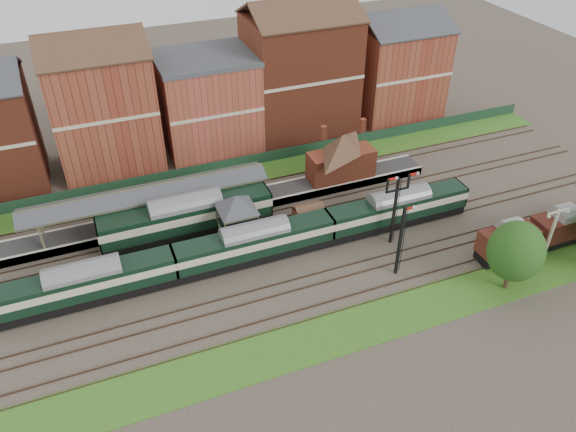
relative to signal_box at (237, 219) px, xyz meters
name	(u,v)px	position (x,y,z in m)	size (l,w,h in m)	color
ground	(276,254)	(3.00, -3.25, -3.19)	(160.00, 160.00, 0.00)	#473D33
grass_back	(231,178)	(3.00, 12.75, -3.16)	(90.00, 4.50, 0.06)	#2D6619
grass_front	(325,337)	(3.00, -15.25, -3.16)	(90.00, 5.00, 0.06)	#2D6619
fence	(226,165)	(3.00, 14.75, -2.44)	(90.00, 0.12, 1.50)	#193823
platform	(204,210)	(-2.00, 6.50, -2.69)	(55.00, 3.40, 1.00)	#2D2D2D
signal_box	(237,219)	(0.00, 0.00, 0.00)	(5.40, 5.40, 6.00)	#677855
brick_hut	(308,217)	(8.00, 0.00, -2.00)	(3.20, 2.64, 2.94)	maroon
station_building	(342,156)	(15.00, 6.50, 0.76)	(8.10, 8.10, 5.90)	brown
canopy	(146,191)	(-8.00, 6.50, 1.39)	(26.00, 3.89, 4.08)	#4D5434
semaphore_bracket	(395,206)	(15.04, -5.75, 1.44)	(3.60, 0.25, 8.18)	black
semaphore_siding	(400,240)	(13.02, -10.25, 0.96)	(1.23, 0.25, 8.00)	black
yard_lamp	(551,235)	(27.00, -14.75, 0.79)	(2.60, 0.22, 7.00)	beige
town_backdrop	(206,98)	(2.82, 21.75, 3.81)	(69.00, 10.00, 16.00)	brown
dmu_train	(255,243)	(0.79, -3.25, -0.98)	(48.92, 2.58, 3.76)	black
platform_railcar	(187,217)	(-4.60, 3.25, -0.73)	(18.28, 2.88, 4.21)	black
goods_van_a	(508,242)	(24.49, -12.25, -1.14)	(5.94, 2.58, 3.61)	black
goods_van_b	(559,227)	(31.08, -12.25, -1.11)	(6.03, 2.61, 3.66)	black
tree_far	(516,251)	(21.67, -15.99, 1.35)	(5.15, 5.15, 7.51)	#382619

